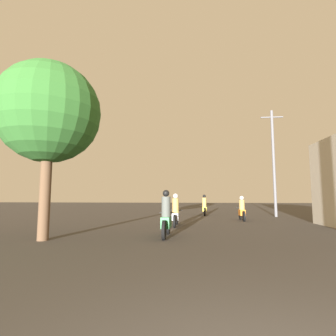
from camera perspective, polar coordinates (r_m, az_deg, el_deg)
The scene contains 6 objects.
motorcycle_green at distance 9.51m, azimuth -0.40°, elevation -10.89°, with size 0.60×2.01×1.66m.
motorcycle_silver at distance 12.95m, azimuth 1.68°, elevation -9.80°, with size 0.60×2.01×1.57m.
motorcycle_orange at distance 16.52m, azimuth 15.78°, elevation -8.90°, with size 0.60×1.86×1.47m.
motorcycle_yellow at distance 20.52m, azimuth 7.92°, elevation -8.41°, with size 0.60×2.04×1.58m.
utility_pole_far at distance 20.51m, azimuth 22.01°, elevation 1.57°, with size 1.60×0.20×7.77m.
street_tree at distance 10.06m, azimuth -24.46°, elevation 10.80°, with size 3.47×3.47×6.04m.
Camera 1 is at (-0.70, -1.53, 1.43)m, focal length 28.00 mm.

